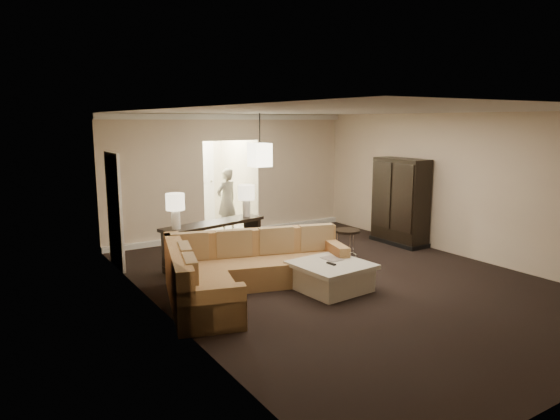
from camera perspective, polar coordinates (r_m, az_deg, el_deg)
ground at (r=8.53m, az=6.99°, el=-7.98°), size 8.00×8.00×0.00m
wall_back at (r=11.55m, az=-5.54°, el=3.94°), size 6.00×0.04×2.80m
wall_left at (r=6.73m, az=-12.93°, el=-0.78°), size 0.04×8.00×2.80m
wall_right at (r=10.36m, az=20.13°, el=2.64°), size 0.04×8.00×2.80m
ceiling at (r=8.11m, az=7.42°, el=11.16°), size 6.00×8.00×0.02m
crown_molding at (r=11.44m, az=-5.54°, el=10.55°), size 6.00×0.10×0.12m
baseboard at (r=11.73m, az=-5.31°, el=-2.61°), size 6.00×0.10×0.12m
side_door at (r=9.45m, az=-18.38°, el=-0.08°), size 0.05×0.90×2.10m
foyer at (r=12.76m, az=-8.26°, el=4.02°), size 1.44×2.02×2.80m
sectional_sofa at (r=7.84m, az=-4.49°, el=-6.91°), size 3.41×2.48×0.87m
coffee_table at (r=8.01m, az=5.87°, el=-7.49°), size 1.17×1.17×0.46m
console_table at (r=9.33m, az=-7.56°, el=-3.35°), size 2.14×0.91×0.81m
armoire at (r=11.06m, az=13.57°, el=0.75°), size 0.55×1.29×1.86m
drink_table at (r=9.60m, az=7.68°, el=-3.25°), size 0.48×0.48×0.60m
table_lamp_left at (r=8.73m, az=-11.88°, el=0.52°), size 0.32×0.32×0.62m
table_lamp_right at (r=9.69m, az=-3.87°, el=1.66°), size 0.32×0.32×0.62m
pendant_light at (r=10.36m, az=-2.32°, el=6.33°), size 0.38×0.38×1.09m
person at (r=11.89m, az=-6.13°, el=1.45°), size 0.71×0.57×1.71m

